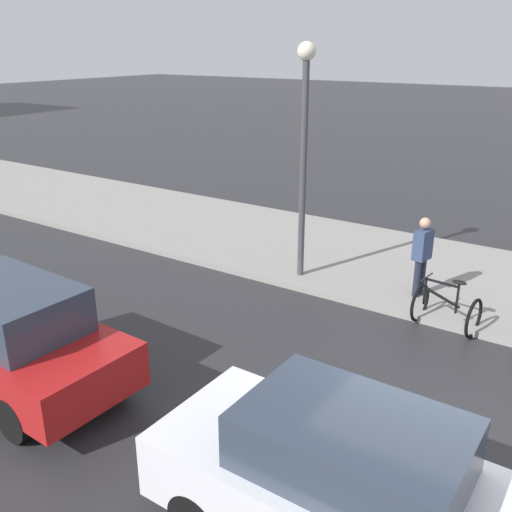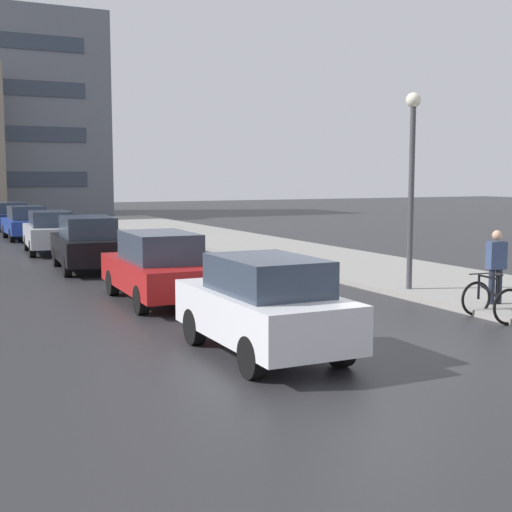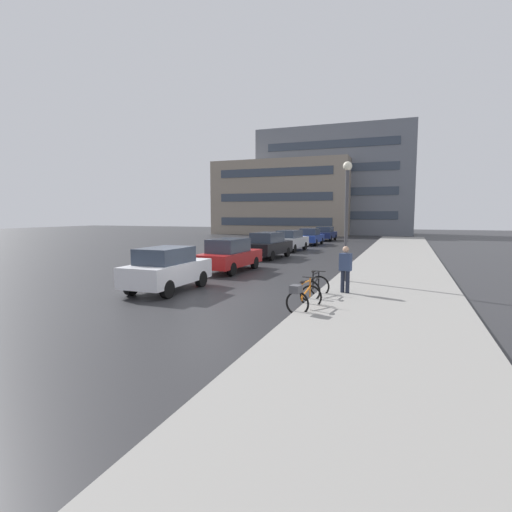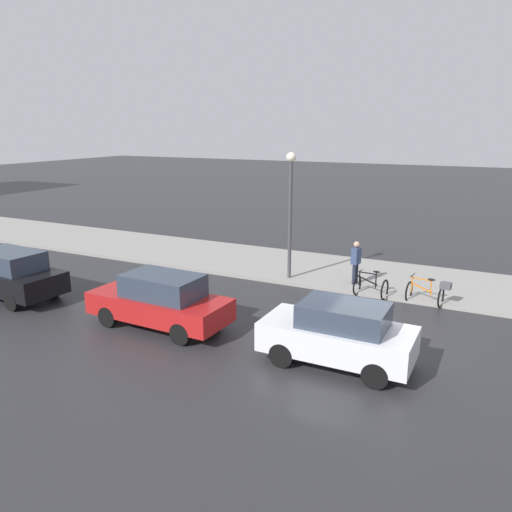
{
  "view_description": "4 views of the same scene",
  "coord_description": "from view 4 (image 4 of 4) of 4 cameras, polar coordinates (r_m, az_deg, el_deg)",
  "views": [
    {
      "loc": [
        -6.1,
        -1.35,
        4.95
      ],
      "look_at": [
        1.77,
        3.93,
        1.41
      ],
      "focal_mm": 40.0,
      "sensor_mm": 36.0,
      "label": 1
    },
    {
      "loc": [
        -7.1,
        -9.83,
        2.96
      ],
      "look_at": [
        -0.03,
        4.54,
        1.16
      ],
      "focal_mm": 50.0,
      "sensor_mm": 36.0,
      "label": 2
    },
    {
      "loc": [
        6.54,
        -12.19,
        2.88
      ],
      "look_at": [
        0.57,
        3.49,
        1.12
      ],
      "focal_mm": 28.0,
      "sensor_mm": 36.0,
      "label": 3
    },
    {
      "loc": [
        -13.28,
        -2.82,
        5.91
      ],
      "look_at": [
        1.2,
        4.34,
        1.71
      ],
      "focal_mm": 35.0,
      "sensor_mm": 36.0,
      "label": 4
    }
  ],
  "objects": [
    {
      "name": "car_red",
      "position": [
        15.35,
        -10.88,
        -5.02
      ],
      "size": [
        1.9,
        4.46,
        1.67
      ],
      "color": "#AD1919",
      "rests_on": "ground"
    },
    {
      "name": "bicycle_second",
      "position": [
        18.21,
        12.97,
        -3.4
      ],
      "size": [
        0.85,
        1.15,
        1.01
      ],
      "color": "black",
      "rests_on": "ground"
    },
    {
      "name": "pedestrian",
      "position": [
        19.06,
        11.33,
        -0.63
      ],
      "size": [
        0.44,
        0.31,
        1.78
      ],
      "color": "#1E2333",
      "rests_on": "ground"
    },
    {
      "name": "car_black",
      "position": [
        19.71,
        -26.45,
        -1.84
      ],
      "size": [
        2.12,
        4.52,
        1.71
      ],
      "color": "black",
      "rests_on": "ground"
    },
    {
      "name": "sidewalk_kerb",
      "position": [
        23.88,
        -7.07,
        0.3
      ],
      "size": [
        4.8,
        60.0,
        0.14
      ],
      "primitive_type": "cube",
      "color": "gray",
      "rests_on": "ground"
    },
    {
      "name": "bicycle_nearest",
      "position": [
        17.94,
        19.21,
        -3.85
      ],
      "size": [
        0.87,
        1.46,
        0.98
      ],
      "color": "black",
      "rests_on": "ground"
    },
    {
      "name": "streetlamp",
      "position": [
        19.07,
        3.95,
        6.39
      ],
      "size": [
        0.37,
        0.37,
        5.0
      ],
      "color": "#424247",
      "rests_on": "ground"
    },
    {
      "name": "car_white",
      "position": [
        12.92,
        9.42,
        -8.74
      ],
      "size": [
        1.77,
        3.84,
        1.66
      ],
      "color": "silver",
      "rests_on": "ground"
    },
    {
      "name": "ground_plane",
      "position": [
        14.81,
        13.3,
        -9.38
      ],
      "size": [
        140.0,
        140.0,
        0.0
      ],
      "primitive_type": "plane",
      "color": "#28282B"
    }
  ]
}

